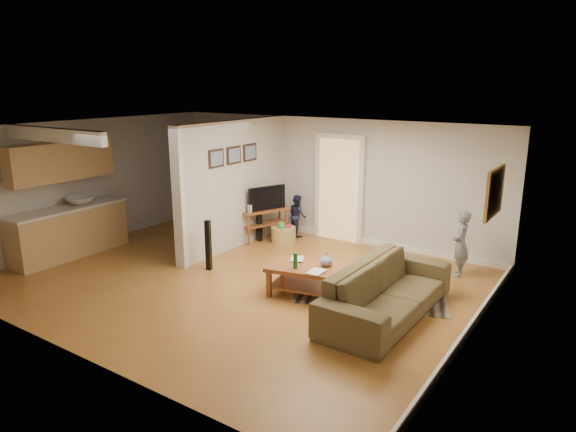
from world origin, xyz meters
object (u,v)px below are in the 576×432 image
Objects in this scene: coffee_table at (309,272)px; speaker_right at (259,219)px; toy_basket at (283,234)px; child at (458,275)px; tv_console at (264,212)px; speaker_left at (208,245)px; sofa at (386,315)px; toddler at (297,235)px.

speaker_right reaches higher than coffee_table.
child is (3.52, 0.14, -0.18)m from toy_basket.
tv_console is 0.18m from speaker_right.
speaker_left is at bearing -95.60° from toy_basket.
sofa is 2.25× the size of tv_console.
child is at bearing 27.57° from speaker_right.
coffee_table is at bearing -47.59° from child.
toy_basket reaches higher than toddler.
tv_console reaches higher than toddler.
sofa is at bearing -20.11° from child.
sofa is at bearing -16.37° from speaker_left.
child is at bearing 25.01° from tv_console.
toy_basket is 3.53m from child.
speaker_right is (-0.28, 1.84, 0.02)m from speaker_left.
coffee_table is at bearing 162.46° from toddler.
sofa is 3.72m from toy_basket.
sofa is 2.71× the size of speaker_right.
toddler is (0.38, 0.67, -0.61)m from tv_console.
sofa is 4.06m from speaker_right.
coffee_table is at bearing 90.88° from sofa.
coffee_table is 2.65× the size of toy_basket.
toddler is (0.44, 0.77, -0.47)m from speaker_right.
coffee_table is 2.98m from tv_console.
tv_console is 0.98m from toddler.
speaker_right reaches higher than child.
sofa is 3.35m from speaker_left.
speaker_left is 0.95× the size of speaker_right.
child is 3.59m from toddler.
sofa is 4.09m from toddler.
speaker_right is 1.01m from toddler.
speaker_left is (-3.32, -0.02, 0.45)m from sofa.
child is at bearing -9.53° from sofa.
speaker_right reaches higher than tv_console.
child reaches higher than toddler.
toy_basket is (0.20, 2.03, -0.26)m from speaker_left.
speaker_left is at bearing -69.30° from child.
speaker_left reaches higher than child.
coffee_table is 1.19× the size of child.
tv_console is 1.97m from speaker_left.
coffee_table is (-1.28, 0.00, 0.37)m from sofa.
child is (1.68, 2.15, -0.37)m from coffee_table.
speaker_right is at bearing -158.47° from toy_basket.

